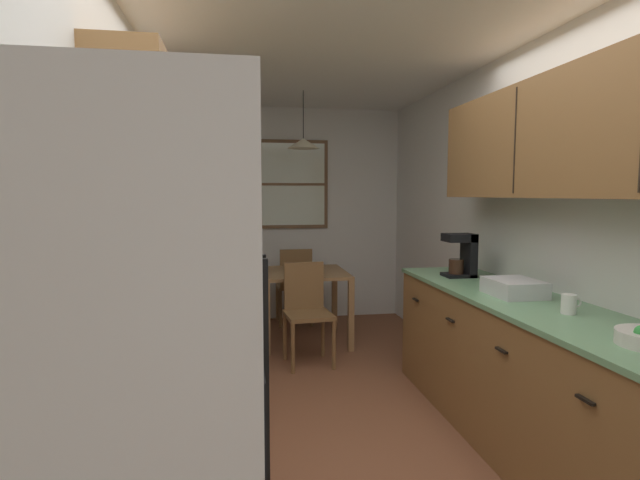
{
  "coord_description": "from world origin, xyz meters",
  "views": [
    {
      "loc": [
        -0.68,
        -2.37,
        1.52
      ],
      "look_at": [
        -0.05,
        1.4,
        1.17
      ],
      "focal_mm": 27.77,
      "sensor_mm": 36.0,
      "label": 1
    }
  ],
  "objects_px": {
    "microwave_over_range": "(117,164)",
    "trash_bin": "(237,330)",
    "dining_table": "(304,282)",
    "storage_canister": "(170,307)",
    "stove_range": "(159,463)",
    "dining_chair_far": "(295,282)",
    "refrigerator": "(118,467)",
    "dining_chair_near": "(307,308)",
    "mug_by_coffeemaker": "(569,304)",
    "dish_rack": "(514,288)",
    "coffee_maker": "(463,254)"
  },
  "relations": [
    {
      "from": "storage_canister",
      "to": "mug_by_coffeemaker",
      "type": "bearing_deg",
      "value": -3.3
    },
    {
      "from": "dish_rack",
      "to": "dining_table",
      "type": "bearing_deg",
      "value": 114.24
    },
    {
      "from": "trash_bin",
      "to": "dining_chair_near",
      "type": "bearing_deg",
      "value": -15.55
    },
    {
      "from": "dining_chair_near",
      "to": "storage_canister",
      "type": "xyz_separation_m",
      "value": [
        -0.93,
        -1.95,
        0.49
      ]
    },
    {
      "from": "refrigerator",
      "to": "stove_range",
      "type": "bearing_deg",
      "value": 92.08
    },
    {
      "from": "dining_table",
      "to": "coffee_maker",
      "type": "relative_size",
      "value": 2.7
    },
    {
      "from": "trash_bin",
      "to": "dish_rack",
      "type": "height_order",
      "value": "dish_rack"
    },
    {
      "from": "dining_table",
      "to": "dining_chair_near",
      "type": "height_order",
      "value": "dining_chair_near"
    },
    {
      "from": "microwave_over_range",
      "to": "trash_bin",
      "type": "distance_m",
      "value": 2.95
    },
    {
      "from": "storage_canister",
      "to": "coffee_maker",
      "type": "distance_m",
      "value": 2.27
    },
    {
      "from": "microwave_over_range",
      "to": "dining_chair_near",
      "type": "bearing_deg",
      "value": 66.8
    },
    {
      "from": "microwave_over_range",
      "to": "coffee_maker",
      "type": "xyz_separation_m",
      "value": [
        2.11,
        1.55,
        -0.56
      ]
    },
    {
      "from": "refrigerator",
      "to": "mug_by_coffeemaker",
      "type": "bearing_deg",
      "value": 28.62
    },
    {
      "from": "dining_chair_near",
      "to": "dish_rack",
      "type": "xyz_separation_m",
      "value": [
        1.07,
        -1.59,
        0.45
      ]
    },
    {
      "from": "microwave_over_range",
      "to": "coffee_maker",
      "type": "bearing_deg",
      "value": 36.31
    },
    {
      "from": "stove_range",
      "to": "microwave_over_range",
      "type": "distance_m",
      "value": 1.17
    },
    {
      "from": "dining_chair_near",
      "to": "dining_chair_far",
      "type": "distance_m",
      "value": 1.3
    },
    {
      "from": "dining_chair_far",
      "to": "coffee_maker",
      "type": "xyz_separation_m",
      "value": [
        1.03,
        -2.17,
        0.57
      ]
    },
    {
      "from": "stove_range",
      "to": "mug_by_coffeemaker",
      "type": "distance_m",
      "value": 2.1
    },
    {
      "from": "coffee_maker",
      "to": "trash_bin",
      "type": "bearing_deg",
      "value": 148.4
    },
    {
      "from": "dining_chair_far",
      "to": "dining_chair_near",
      "type": "bearing_deg",
      "value": -91.9
    },
    {
      "from": "coffee_maker",
      "to": "stove_range",
      "type": "bearing_deg",
      "value": -142.16
    },
    {
      "from": "coffee_maker",
      "to": "dish_rack",
      "type": "xyz_separation_m",
      "value": [
        -0.0,
        -0.72,
        -0.12
      ]
    },
    {
      "from": "dining_chair_near",
      "to": "storage_canister",
      "type": "relative_size",
      "value": 5.28
    },
    {
      "from": "dining_chair_near",
      "to": "coffee_maker",
      "type": "distance_m",
      "value": 1.49
    },
    {
      "from": "microwave_over_range",
      "to": "dining_chair_far",
      "type": "height_order",
      "value": "microwave_over_range"
    },
    {
      "from": "dining_table",
      "to": "dining_chair_near",
      "type": "distance_m",
      "value": 0.66
    },
    {
      "from": "storage_canister",
      "to": "mug_by_coffeemaker",
      "type": "distance_m",
      "value": 2.02
    },
    {
      "from": "microwave_over_range",
      "to": "mug_by_coffeemaker",
      "type": "relative_size",
      "value": 5.64
    },
    {
      "from": "storage_canister",
      "to": "stove_range",
      "type": "bearing_deg",
      "value": -89.32
    },
    {
      "from": "dining_chair_near",
      "to": "trash_bin",
      "type": "height_order",
      "value": "dining_chair_near"
    },
    {
      "from": "stove_range",
      "to": "microwave_over_range",
      "type": "xyz_separation_m",
      "value": [
        -0.11,
        0.0,
        1.16
      ]
    },
    {
      "from": "dining_chair_near",
      "to": "trash_bin",
      "type": "xyz_separation_m",
      "value": [
        -0.63,
        0.17,
        -0.22
      ]
    },
    {
      "from": "microwave_over_range",
      "to": "trash_bin",
      "type": "height_order",
      "value": "microwave_over_range"
    },
    {
      "from": "stove_range",
      "to": "microwave_over_range",
      "type": "relative_size",
      "value": 1.74
    },
    {
      "from": "refrigerator",
      "to": "storage_canister",
      "type": "distance_m",
      "value": 1.21
    },
    {
      "from": "dining_chair_near",
      "to": "coffee_maker",
      "type": "height_order",
      "value": "coffee_maker"
    },
    {
      "from": "dining_chair_near",
      "to": "trash_bin",
      "type": "distance_m",
      "value": 0.69
    },
    {
      "from": "dining_table",
      "to": "storage_canister",
      "type": "bearing_deg",
      "value": -110.86
    },
    {
      "from": "dining_chair_far",
      "to": "mug_by_coffeemaker",
      "type": "height_order",
      "value": "mug_by_coffeemaker"
    },
    {
      "from": "stove_range",
      "to": "storage_canister",
      "type": "bearing_deg",
      "value": 90.68
    },
    {
      "from": "dining_chair_far",
      "to": "stove_range",
      "type": "bearing_deg",
      "value": -104.57
    },
    {
      "from": "microwave_over_range",
      "to": "dish_rack",
      "type": "distance_m",
      "value": 2.36
    },
    {
      "from": "stove_range",
      "to": "storage_canister",
      "type": "distance_m",
      "value": 0.7
    },
    {
      "from": "trash_bin",
      "to": "storage_canister",
      "type": "distance_m",
      "value": 2.26
    },
    {
      "from": "coffee_maker",
      "to": "mug_by_coffeemaker",
      "type": "distance_m",
      "value": 1.2
    },
    {
      "from": "dining_table",
      "to": "storage_canister",
      "type": "height_order",
      "value": "storage_canister"
    },
    {
      "from": "dining_table",
      "to": "storage_canister",
      "type": "xyz_separation_m",
      "value": [
        -0.99,
        -2.59,
        0.37
      ]
    },
    {
      "from": "refrigerator",
      "to": "trash_bin",
      "type": "relative_size",
      "value": 3.12
    },
    {
      "from": "dining_chair_far",
      "to": "storage_canister",
      "type": "height_order",
      "value": "storage_canister"
    }
  ]
}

